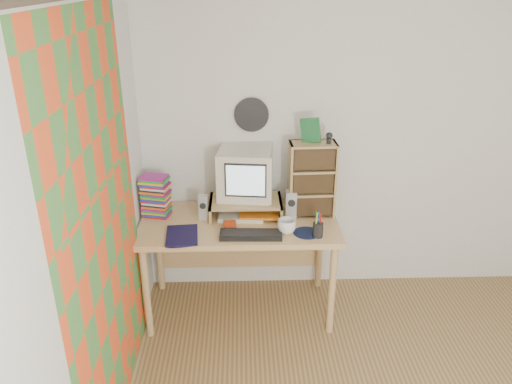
{
  "coord_description": "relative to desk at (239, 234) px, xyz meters",
  "views": [
    {
      "loc": [
        -1.01,
        -1.78,
        2.36
      ],
      "look_at": [
        -0.91,
        1.33,
        1.0
      ],
      "focal_mm": 35.0,
      "sensor_mm": 36.0,
      "label": 1
    }
  ],
  "objects": [
    {
      "name": "speaker_right",
      "position": [
        0.37,
        -0.02,
        0.24
      ],
      "size": [
        0.08,
        0.08,
        0.21
      ],
      "primitive_type": "cube",
      "rotation": [
        0.0,
        0.0,
        -0.02
      ],
      "color": "#BCBDC1",
      "rests_on": "desk"
    },
    {
      "name": "keyboard",
      "position": [
        0.08,
        -0.29,
        0.15
      ],
      "size": [
        0.42,
        0.15,
        0.03
      ],
      "primitive_type": "cube",
      "rotation": [
        0.0,
        0.0,
        -0.04
      ],
      "color": "black",
      "rests_on": "desk"
    },
    {
      "name": "mug",
      "position": [
        0.32,
        -0.25,
        0.18
      ],
      "size": [
        0.16,
        0.16,
        0.1
      ],
      "primitive_type": "imported",
      "rotation": [
        0.0,
        0.0,
        0.29
      ],
      "color": "white",
      "rests_on": "desk"
    },
    {
      "name": "red_box",
      "position": [
        -0.06,
        -0.16,
        0.16
      ],
      "size": [
        0.09,
        0.06,
        0.04
      ],
      "primitive_type": "cube",
      "rotation": [
        0.0,
        0.0,
        0.1
      ],
      "color": "#B43613",
      "rests_on": "desk"
    },
    {
      "name": "left_wall",
      "position": [
        -0.72,
        -1.44,
        0.63
      ],
      "size": [
        0.0,
        3.5,
        3.5
      ],
      "primitive_type": "plane",
      "rotation": [
        1.57,
        0.0,
        1.57
      ],
      "color": "silver",
      "rests_on": "floor"
    },
    {
      "name": "cd_rack",
      "position": [
        0.52,
        0.04,
        0.41
      ],
      "size": [
        0.33,
        0.19,
        0.54
      ],
      "primitive_type": "cube",
      "rotation": [
        0.0,
        0.0,
        0.04
      ],
      "color": "tan",
      "rests_on": "desk"
    },
    {
      "name": "crt_monitor",
      "position": [
        0.05,
        0.09,
        0.43
      ],
      "size": [
        0.41,
        0.41,
        0.35
      ],
      "primitive_type": "cube",
      "rotation": [
        0.0,
        0.0,
        -0.12
      ],
      "color": "beige",
      "rests_on": "monitor_riser"
    },
    {
      "name": "diary",
      "position": [
        -0.48,
        -0.3,
        0.16
      ],
      "size": [
        0.27,
        0.21,
        0.05
      ],
      "primitive_type": "imported",
      "rotation": [
        0.0,
        0.0,
        0.08
      ],
      "color": "#110E33",
      "rests_on": "desk"
    },
    {
      "name": "wall_disc",
      "position": [
        0.1,
        0.29,
        0.81
      ],
      "size": [
        0.25,
        0.02,
        0.25
      ],
      "primitive_type": "cylinder",
      "rotation": [
        1.57,
        0.0,
        0.0
      ],
      "color": "black",
      "rests_on": "back_wall"
    },
    {
      "name": "dvd_stack",
      "position": [
        -0.59,
        0.05,
        0.27
      ],
      "size": [
        0.21,
        0.17,
        0.26
      ],
      "primitive_type": null,
      "rotation": [
        0.0,
        0.0,
        -0.25
      ],
      "color": "brown",
      "rests_on": "desk"
    },
    {
      "name": "game_box",
      "position": [
        0.5,
        0.06,
        0.76
      ],
      "size": [
        0.13,
        0.07,
        0.17
      ],
      "primitive_type": "cube",
      "rotation": [
        0.0,
        0.0,
        -0.33
      ],
      "color": "#1A5D30",
      "rests_on": "cd_rack"
    },
    {
      "name": "back_wall",
      "position": [
        1.03,
        0.31,
        0.63
      ],
      "size": [
        3.5,
        0.0,
        3.5
      ],
      "primitive_type": "plane",
      "rotation": [
        1.57,
        0.0,
        0.0
      ],
      "color": "silver",
      "rests_on": "floor"
    },
    {
      "name": "mousepad",
      "position": [
        0.46,
        -0.26,
        0.14
      ],
      "size": [
        0.23,
        0.23,
        0.0
      ],
      "primitive_type": "cylinder",
      "rotation": [
        0.0,
        0.0,
        0.27
      ],
      "color": "black",
      "rests_on": "desk"
    },
    {
      "name": "papers",
      "position": [
        0.07,
        0.02,
        0.16
      ],
      "size": [
        0.34,
        0.26,
        0.04
      ],
      "primitive_type": null,
      "rotation": [
        0.0,
        0.0,
        -0.07
      ],
      "color": "silver",
      "rests_on": "desk"
    },
    {
      "name": "desk",
      "position": [
        0.0,
        0.0,
        0.0
      ],
      "size": [
        1.4,
        0.7,
        0.75
      ],
      "color": "tan",
      "rests_on": "floor"
    },
    {
      "name": "pen_cup",
      "position": [
        0.53,
        -0.31,
        0.2
      ],
      "size": [
        0.09,
        0.09,
        0.14
      ],
      "primitive_type": null,
      "rotation": [
        0.0,
        0.0,
        -0.33
      ],
      "color": "black",
      "rests_on": "desk"
    },
    {
      "name": "webcam",
      "position": [
        0.62,
        0.02,
        0.72
      ],
      "size": [
        0.05,
        0.05,
        0.08
      ],
      "primitive_type": null,
      "rotation": [
        0.0,
        0.0,
        -0.08
      ],
      "color": "black",
      "rests_on": "cd_rack"
    },
    {
      "name": "speaker_left",
      "position": [
        -0.25,
        -0.01,
        0.22
      ],
      "size": [
        0.07,
        0.07,
        0.18
      ],
      "primitive_type": "cube",
      "rotation": [
        0.0,
        0.0,
        -0.01
      ],
      "color": "#BCBDC1",
      "rests_on": "desk"
    },
    {
      "name": "curtain",
      "position": [
        -0.68,
        -0.96,
        0.53
      ],
      "size": [
        0.0,
        2.2,
        2.2
      ],
      "primitive_type": "plane",
      "rotation": [
        1.57,
        0.0,
        1.57
      ],
      "color": "#E64D20",
      "rests_on": "left_wall"
    },
    {
      "name": "monitor_riser",
      "position": [
        0.05,
        0.04,
        0.23
      ],
      "size": [
        0.52,
        0.3,
        0.12
      ],
      "color": "tan",
      "rests_on": "desk"
    }
  ]
}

